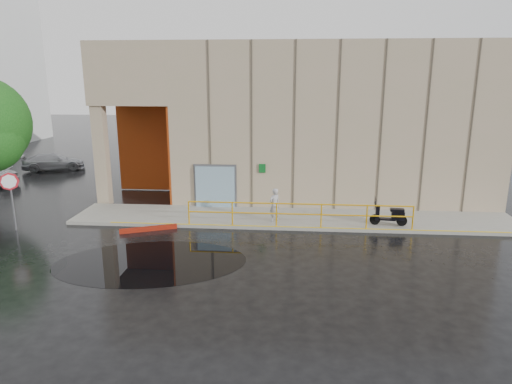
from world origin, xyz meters
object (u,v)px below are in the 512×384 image
person (274,205)px  scooter (389,210)px  red_curb (148,229)px  stop_sign (10,188)px  car_c (53,162)px

person → scooter: 4.94m
red_curb → stop_sign: bearing=-176.0°
person → scooter: person is taller
red_curb → person: bearing=13.9°
scooter → car_c: 23.49m
red_curb → car_c: car_c is taller
person → stop_sign: (-10.97, -1.71, 0.95)m
scooter → stop_sign: (-15.91, -1.53, 1.00)m
red_curb → car_c: size_ratio=0.59×
stop_sign → red_curb: bearing=-8.4°
stop_sign → person: bearing=-3.5°
car_c → scooter: bearing=-139.7°
stop_sign → red_curb: 5.95m
person → car_c: (-15.85, 10.76, -0.30)m
stop_sign → car_c: 13.45m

